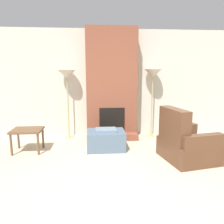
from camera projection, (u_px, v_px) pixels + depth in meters
ground_plane at (130, 203)px, 2.68m from camera, size 24.00×24.00×0.00m
wall_back at (111, 83)px, 5.46m from camera, size 6.84×0.06×2.60m
fireplace at (111, 86)px, 5.23m from camera, size 1.20×0.65×2.60m
ottoman at (106, 140)px, 4.52m from camera, size 0.77×0.57×0.44m
armchair at (185, 145)px, 3.95m from camera, size 1.00×1.03×0.96m
side_table at (27, 133)px, 4.35m from camera, size 0.58×0.49×0.46m
floor_lamp_left at (67, 77)px, 5.08m from camera, size 0.41×0.41×1.62m
floor_lamp_right at (153, 76)px, 5.24m from camera, size 0.41×0.41×1.64m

